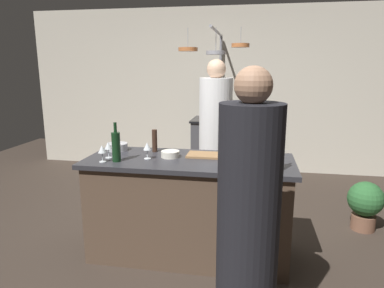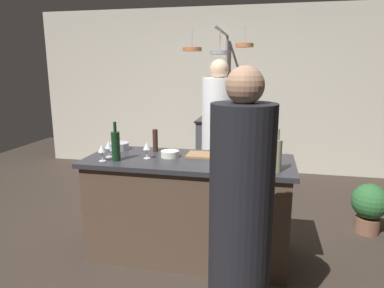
{
  "view_description": "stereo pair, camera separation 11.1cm",
  "coord_description": "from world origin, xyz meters",
  "px_view_note": "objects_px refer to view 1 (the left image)",
  "views": [
    {
      "loc": [
        0.54,
        -2.83,
        1.68
      ],
      "look_at": [
        0.0,
        0.15,
        1.0
      ],
      "focal_mm": 32.26,
      "sensor_mm": 36.0,
      "label": 1
    },
    {
      "loc": [
        0.64,
        -2.81,
        1.68
      ],
      "look_at": [
        0.0,
        0.15,
        1.0
      ],
      "focal_mm": 32.26,
      "sensor_mm": 36.0,
      "label": 2
    }
  ],
  "objects_px": {
    "chef": "(215,143)",
    "wine_bottle_white": "(279,154)",
    "guest_right": "(248,228)",
    "mixing_bowl_steel": "(117,147)",
    "wine_bottle_dark": "(223,153)",
    "wine_glass_near_left_guest": "(108,146)",
    "wine_bottle_amber": "(247,155)",
    "potted_plant": "(365,203)",
    "wine_bottle_red": "(116,146)",
    "cutting_board": "(205,155)",
    "wine_glass_near_right_guest": "(102,150)",
    "pepper_mill": "(155,141)",
    "wine_bottle_green": "(234,141)",
    "mixing_bowl_ceramic": "(170,154)",
    "wine_glass_by_chef": "(147,147)",
    "bar_stool_right": "(249,258)",
    "stove_range": "(218,147)"
  },
  "relations": [
    {
      "from": "chef",
      "to": "wine_bottle_white",
      "type": "distance_m",
      "value": 1.41
    },
    {
      "from": "chef",
      "to": "guest_right",
      "type": "xyz_separation_m",
      "value": [
        0.41,
        -2.03,
        -0.03
      ]
    },
    {
      "from": "mixing_bowl_steel",
      "to": "wine_bottle_dark",
      "type": "bearing_deg",
      "value": -21.08
    },
    {
      "from": "wine_bottle_white",
      "to": "wine_bottle_dark",
      "type": "distance_m",
      "value": 0.42
    },
    {
      "from": "wine_glass_near_left_guest",
      "to": "wine_bottle_white",
      "type": "bearing_deg",
      "value": -5.04
    },
    {
      "from": "wine_bottle_amber",
      "to": "wine_glass_near_left_guest",
      "type": "distance_m",
      "value": 1.21
    },
    {
      "from": "guest_right",
      "to": "potted_plant",
      "type": "xyz_separation_m",
      "value": [
        1.19,
        1.8,
        -0.49
      ]
    },
    {
      "from": "wine_bottle_red",
      "to": "mixing_bowl_steel",
      "type": "bearing_deg",
      "value": 111.26
    },
    {
      "from": "cutting_board",
      "to": "wine_glass_near_right_guest",
      "type": "height_order",
      "value": "wine_glass_near_right_guest"
    },
    {
      "from": "chef",
      "to": "wine_glass_near_left_guest",
      "type": "distance_m",
      "value": 1.4
    },
    {
      "from": "wine_bottle_white",
      "to": "wine_bottle_amber",
      "type": "xyz_separation_m",
      "value": [
        -0.24,
        -0.03,
        -0.01
      ]
    },
    {
      "from": "guest_right",
      "to": "cutting_board",
      "type": "xyz_separation_m",
      "value": [
        -0.4,
        1.12,
        0.13
      ]
    },
    {
      "from": "cutting_board",
      "to": "pepper_mill",
      "type": "bearing_deg",
      "value": 171.08
    },
    {
      "from": "pepper_mill",
      "to": "wine_bottle_white",
      "type": "distance_m",
      "value": 1.18
    },
    {
      "from": "wine_bottle_green",
      "to": "pepper_mill",
      "type": "bearing_deg",
      "value": -177.77
    },
    {
      "from": "guest_right",
      "to": "wine_bottle_dark",
      "type": "height_order",
      "value": "guest_right"
    },
    {
      "from": "wine_bottle_dark",
      "to": "wine_glass_near_right_guest",
      "type": "height_order",
      "value": "wine_bottle_dark"
    },
    {
      "from": "wine_glass_near_left_guest",
      "to": "mixing_bowl_ceramic",
      "type": "xyz_separation_m",
      "value": [
        0.52,
        0.12,
        -0.08
      ]
    },
    {
      "from": "wine_bottle_red",
      "to": "wine_bottle_dark",
      "type": "xyz_separation_m",
      "value": [
        0.9,
        -0.03,
        -0.01
      ]
    },
    {
      "from": "wine_bottle_dark",
      "to": "wine_glass_near_left_guest",
      "type": "height_order",
      "value": "wine_bottle_dark"
    },
    {
      "from": "wine_bottle_amber",
      "to": "potted_plant",
      "type": "bearing_deg",
      "value": 40.69
    },
    {
      "from": "wine_bottle_green",
      "to": "wine_glass_by_chef",
      "type": "height_order",
      "value": "wine_bottle_green"
    },
    {
      "from": "potted_plant",
      "to": "wine_glass_near_left_guest",
      "type": "xyz_separation_m",
      "value": [
        -2.42,
        -0.89,
        0.71
      ]
    },
    {
      "from": "chef",
      "to": "mixing_bowl_steel",
      "type": "height_order",
      "value": "chef"
    },
    {
      "from": "guest_right",
      "to": "wine_bottle_red",
      "type": "xyz_separation_m",
      "value": [
        -1.12,
        0.81,
        0.25
      ]
    },
    {
      "from": "wine_glass_near_right_guest",
      "to": "guest_right",
      "type": "bearing_deg",
      "value": -32.19
    },
    {
      "from": "wine_bottle_white",
      "to": "wine_bottle_amber",
      "type": "relative_size",
      "value": 1.06
    },
    {
      "from": "wine_bottle_dark",
      "to": "mixing_bowl_steel",
      "type": "height_order",
      "value": "wine_bottle_dark"
    },
    {
      "from": "bar_stool_right",
      "to": "wine_bottle_white",
      "type": "relative_size",
      "value": 2.05
    },
    {
      "from": "guest_right",
      "to": "wine_bottle_red",
      "type": "bearing_deg",
      "value": 143.89
    },
    {
      "from": "wine_glass_near_right_guest",
      "to": "wine_glass_by_chef",
      "type": "height_order",
      "value": "same"
    },
    {
      "from": "wine_bottle_dark",
      "to": "mixing_bowl_ceramic",
      "type": "distance_m",
      "value": 0.55
    },
    {
      "from": "wine_glass_by_chef",
      "to": "wine_glass_near_left_guest",
      "type": "bearing_deg",
      "value": -175.29
    },
    {
      "from": "wine_bottle_dark",
      "to": "mixing_bowl_ceramic",
      "type": "xyz_separation_m",
      "value": [
        -0.48,
        0.24,
        -0.09
      ]
    },
    {
      "from": "bar_stool_right",
      "to": "wine_bottle_amber",
      "type": "bearing_deg",
      "value": 96.23
    },
    {
      "from": "wine_bottle_red",
      "to": "mixing_bowl_steel",
      "type": "relative_size",
      "value": 1.72
    },
    {
      "from": "wine_bottle_white",
      "to": "wine_bottle_dark",
      "type": "height_order",
      "value": "wine_bottle_white"
    },
    {
      "from": "bar_stool_right",
      "to": "cutting_board",
      "type": "bearing_deg",
      "value": 119.11
    },
    {
      "from": "wine_glass_near_right_guest",
      "to": "mixing_bowl_steel",
      "type": "relative_size",
      "value": 0.76
    },
    {
      "from": "guest_right",
      "to": "wine_glass_near_right_guest",
      "type": "bearing_deg",
      "value": 147.81
    },
    {
      "from": "wine_glass_near_right_guest",
      "to": "wine_glass_by_chef",
      "type": "distance_m",
      "value": 0.38
    },
    {
      "from": "wine_bottle_white",
      "to": "wine_glass_by_chef",
      "type": "distance_m",
      "value": 1.1
    },
    {
      "from": "cutting_board",
      "to": "guest_right",
      "type": "bearing_deg",
      "value": -70.18
    },
    {
      "from": "wine_bottle_amber",
      "to": "wine_glass_near_right_guest",
      "type": "bearing_deg",
      "value": 178.96
    },
    {
      "from": "wine_glass_near_left_guest",
      "to": "wine_glass_by_chef",
      "type": "distance_m",
      "value": 0.34
    },
    {
      "from": "potted_plant",
      "to": "pepper_mill",
      "type": "xyz_separation_m",
      "value": [
        -2.08,
        -0.6,
        0.71
      ]
    },
    {
      "from": "wine_bottle_green",
      "to": "mixing_bowl_steel",
      "type": "distance_m",
      "value": 1.1
    },
    {
      "from": "guest_right",
      "to": "wine_glass_by_chef",
      "type": "relative_size",
      "value": 11.56
    },
    {
      "from": "guest_right",
      "to": "wine_bottle_red",
      "type": "distance_m",
      "value": 1.4
    },
    {
      "from": "stove_range",
      "to": "wine_bottle_white",
      "type": "distance_m",
      "value": 2.83
    }
  ]
}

